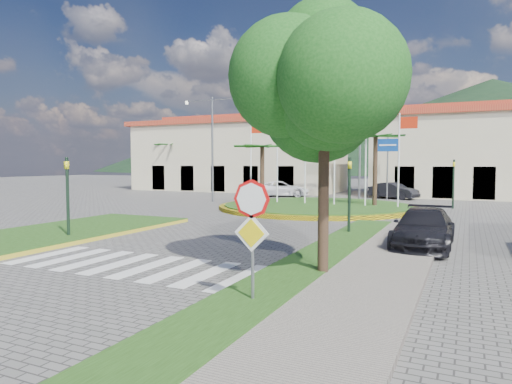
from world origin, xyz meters
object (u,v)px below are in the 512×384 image
at_px(roundabout_island, 317,206).
at_px(stop_sign, 252,221).
at_px(deciduous_tree, 325,76).
at_px(car_dark_a, 259,190).
at_px(car_dark_b, 393,191).
at_px(car_side_right, 424,228).
at_px(white_van, 281,189).

bearing_deg(roundabout_island, stop_sign, -76.27).
bearing_deg(stop_sign, deciduous_tree, 78.82).
distance_m(stop_sign, car_dark_a, 31.24).
relative_size(stop_sign, car_dark_b, 0.65).
bearing_deg(car_side_right, white_van, 124.00).
height_order(car_dark_a, car_dark_b, car_dark_b).
height_order(white_van, car_dark_a, white_van).
bearing_deg(car_dark_a, car_dark_b, -88.46).
bearing_deg(car_dark_a, stop_sign, -165.55).
relative_size(deciduous_tree, car_side_right, 1.44).
bearing_deg(car_dark_a, deciduous_tree, -161.96).
bearing_deg(car_dark_a, roundabout_island, -146.30).
relative_size(roundabout_island, car_side_right, 2.68).
height_order(stop_sign, deciduous_tree, deciduous_tree).
relative_size(roundabout_island, white_van, 2.57).
bearing_deg(white_van, stop_sign, 177.67).
distance_m(roundabout_island, car_dark_a, 11.60).
distance_m(stop_sign, deciduous_tree, 4.59).
relative_size(car_dark_a, car_side_right, 0.75).
bearing_deg(roundabout_island, car_dark_b, 73.06).
bearing_deg(car_side_right, roundabout_island, 123.65).
relative_size(white_van, car_dark_b, 1.20).
distance_m(car_dark_a, car_side_right, 25.20).
height_order(deciduous_tree, car_dark_a, deciduous_tree).
bearing_deg(car_dark_b, roundabout_island, -174.31).
height_order(stop_sign, car_dark_b, stop_sign).
distance_m(deciduous_tree, white_van, 29.00).
distance_m(deciduous_tree, car_dark_b, 28.13).
distance_m(stop_sign, white_van, 31.25).
bearing_deg(deciduous_tree, car_dark_b, 94.63).
relative_size(roundabout_island, deciduous_tree, 1.87).
xyz_separation_m(deciduous_tree, car_dark_a, (-13.50, 25.39, -4.57)).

